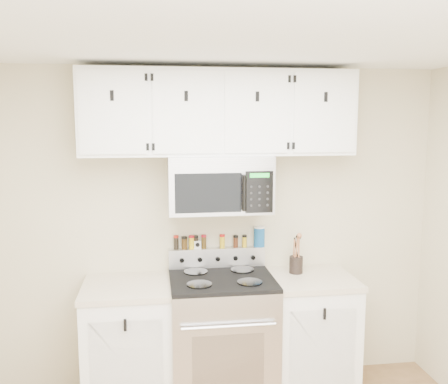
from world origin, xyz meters
name	(u,v)px	position (x,y,z in m)	size (l,w,h in m)	color
back_wall	(216,228)	(0.00, 1.75, 1.25)	(3.50, 0.01, 2.50)	#BEB28E
ceiling	(269,23)	(0.00, 0.00, 2.50)	(3.50, 3.50, 0.01)	white
range	(222,337)	(0.00, 1.43, 0.49)	(0.76, 0.65, 1.10)	#B7B7BA
base_cabinet_left	(129,345)	(-0.69, 1.45, 0.46)	(0.64, 0.62, 0.92)	white
base_cabinet_right	(310,333)	(0.69, 1.45, 0.46)	(0.64, 0.62, 0.92)	white
microwave	(219,184)	(0.00, 1.55, 1.63)	(0.76, 0.44, 0.42)	#9E9EA3
upper_cabinets	(219,113)	(0.00, 1.58, 2.15)	(2.00, 0.35, 0.62)	white
utensil_crock	(296,263)	(0.60, 1.55, 1.00)	(0.10, 0.10, 0.30)	black
kitchen_timer	(197,245)	(-0.15, 1.71, 1.13)	(0.06, 0.05, 0.06)	silver
salt_canister	(259,236)	(0.34, 1.71, 1.18)	(0.09, 0.09, 0.16)	#144F8B
spice_jar_0	(176,242)	(-0.32, 1.71, 1.16)	(0.04, 0.04, 0.11)	black
spice_jar_1	(184,243)	(-0.26, 1.71, 1.15)	(0.04, 0.04, 0.10)	#3E290F
spice_jar_2	(192,242)	(-0.20, 1.71, 1.15)	(0.04, 0.04, 0.11)	yellow
spice_jar_3	(196,242)	(-0.17, 1.71, 1.15)	(0.04, 0.04, 0.10)	black
spice_jar_4	(204,242)	(-0.10, 1.71, 1.15)	(0.04, 0.04, 0.11)	#3F2D0F
spice_jar_5	(222,241)	(0.04, 1.71, 1.15)	(0.04, 0.04, 0.11)	gold
spice_jar_6	(236,241)	(0.15, 1.71, 1.15)	(0.04, 0.04, 0.10)	#411E0F
spice_jar_7	(244,241)	(0.22, 1.71, 1.15)	(0.04, 0.04, 0.10)	gold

